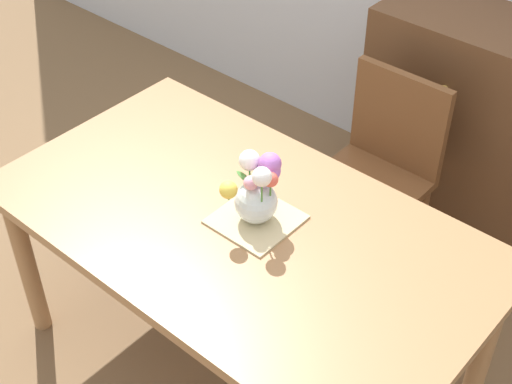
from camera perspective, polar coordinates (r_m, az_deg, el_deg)
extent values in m
plane|color=brown|center=(2.97, -0.99, -13.05)|extent=(12.00, 12.00, 0.00)
cube|color=#9E7047|center=(2.43, -1.18, -2.62)|extent=(1.66, 0.94, 0.04)
cylinder|color=#9E7047|center=(2.96, -17.22, -5.23)|extent=(0.07, 0.07, 0.71)
cylinder|color=#9E7047|center=(3.29, -6.32, 1.86)|extent=(0.07, 0.07, 0.71)
cylinder|color=#9E7047|center=(2.68, 17.13, -11.32)|extent=(0.07, 0.07, 0.71)
cube|color=brown|center=(3.04, 8.50, 0.43)|extent=(0.42, 0.42, 0.04)
cylinder|color=brown|center=(3.02, 8.96, -6.14)|extent=(0.04, 0.04, 0.44)
cylinder|color=brown|center=(3.16, 3.56, -3.11)|extent=(0.04, 0.04, 0.44)
cylinder|color=brown|center=(3.25, 12.50, -2.62)|extent=(0.04, 0.04, 0.44)
cylinder|color=brown|center=(3.38, 7.34, 0.05)|extent=(0.04, 0.04, 0.44)
cube|color=brown|center=(3.04, 10.96, 5.49)|extent=(0.42, 0.04, 0.42)
sphere|color=#B7933D|center=(3.09, 14.23, 7.64)|extent=(0.04, 0.04, 0.04)
sphere|color=#B7933D|center=(3.31, 13.14, 1.80)|extent=(0.04, 0.04, 0.04)
cube|color=#CCB789|center=(2.41, 0.00, -2.11)|extent=(0.25, 0.25, 0.01)
sphere|color=silver|center=(2.37, 0.00, -0.77)|extent=(0.14, 0.14, 0.14)
sphere|color=white|center=(2.23, 0.46, 1.18)|extent=(0.06, 0.06, 0.06)
cylinder|color=#478438|center=(2.26, 0.45, 0.21)|extent=(0.01, 0.01, 0.10)
sphere|color=#EFD14C|center=(2.28, -2.20, 0.22)|extent=(0.06, 0.06, 0.06)
cylinder|color=#478438|center=(2.29, -2.19, -0.16)|extent=(0.01, 0.01, 0.04)
sphere|color=#B266C6|center=(2.31, 0.99, 1.63)|extent=(0.08, 0.08, 0.08)
cylinder|color=#478438|center=(2.33, 0.98, 1.03)|extent=(0.01, 0.01, 0.06)
sphere|color=white|center=(2.33, -0.50, 2.46)|extent=(0.07, 0.07, 0.07)
cylinder|color=#478438|center=(2.36, -0.50, 1.74)|extent=(0.01, 0.01, 0.07)
sphere|color=#EA9EBC|center=(2.29, -0.41, 0.71)|extent=(0.05, 0.05, 0.05)
cylinder|color=#478438|center=(2.31, -0.40, 0.30)|extent=(0.01, 0.01, 0.04)
sphere|color=#B266C6|center=(2.30, 1.08, 2.19)|extent=(0.07, 0.07, 0.07)
cylinder|color=#478438|center=(2.33, 1.07, 1.36)|extent=(0.01, 0.01, 0.09)
sphere|color=#E55B4C|center=(2.27, 1.13, 0.96)|extent=(0.05, 0.05, 0.05)
cylinder|color=#478438|center=(2.29, 1.12, 0.34)|extent=(0.01, 0.01, 0.06)
ellipsoid|color=#478438|center=(2.34, -0.86, 1.10)|extent=(0.07, 0.03, 0.03)
ellipsoid|color=#478438|center=(2.37, 0.34, 2.07)|extent=(0.06, 0.07, 0.03)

